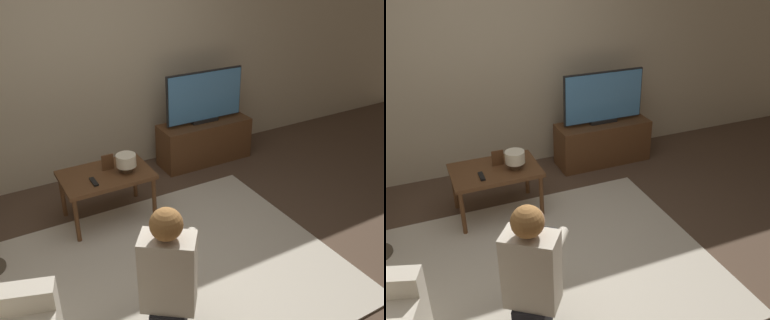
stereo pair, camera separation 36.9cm
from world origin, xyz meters
The scene contains 10 objects.
ground_plane centered at (0.00, 0.00, 0.00)m, with size 10.00×10.00×0.00m, color brown.
wall_back centered at (0.00, 1.93, 1.30)m, with size 10.00×0.06×2.60m.
rug centered at (0.00, 0.00, 0.01)m, with size 2.63×2.13×0.02m.
tv_stand centered at (1.25, 1.56, 0.24)m, with size 1.08×0.39×0.49m.
tv centered at (1.25, 1.56, 0.79)m, with size 0.95×0.08×0.59m.
coffee_table centered at (-0.14, 0.98, 0.42)m, with size 0.80×0.55×0.47m.
person_kneeling centered at (-0.27, -0.53, 0.51)m, with size 0.67×0.79×0.99m.
picture_frame centered at (-0.10, 1.03, 0.55)m, with size 0.11×0.01×0.15m.
table_lamp centered at (0.04, 0.91, 0.58)m, with size 0.18×0.18×0.17m.
remote centered at (-0.29, 0.87, 0.48)m, with size 0.04×0.15×0.02m.
Camera 2 is at (-0.80, -2.50, 2.33)m, focal length 40.00 mm.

